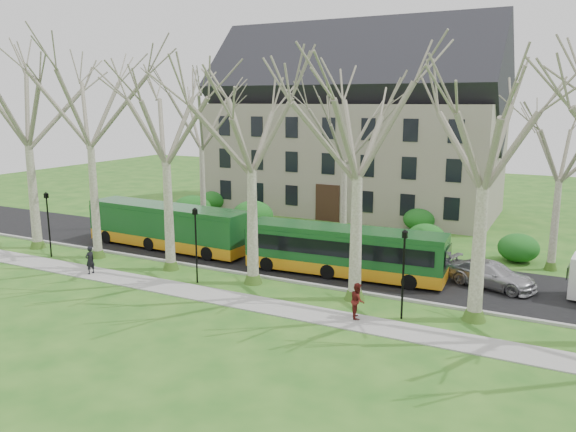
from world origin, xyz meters
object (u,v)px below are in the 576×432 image
Objects in this scene: bus_lead at (167,226)px; pedestrian_a at (90,260)px; pedestrian_b at (358,300)px; bus_follow at (344,251)px; sedan at (491,275)px.

bus_lead reaches higher than pedestrian_a.
pedestrian_a is 0.98× the size of pedestrian_b.
bus_follow reaches higher than sedan.
bus_lead reaches higher than bus_follow.
pedestrian_b is (-5.06, -7.70, 0.15)m from sedan.
pedestrian_b is at bearing 162.83° from sedan.
bus_lead is at bearing -178.81° from pedestrian_a.
pedestrian_b is at bearing -66.43° from bus_follow.
bus_lead reaches higher than sedan.
bus_lead is at bearing 175.45° from bus_follow.
sedan is 2.90× the size of pedestrian_a.
bus_lead is 17.60m from pedestrian_b.
sedan is at bearing 6.50° from bus_lead.
bus_follow is at bearing 1.63° from bus_lead.
pedestrian_a is (-13.63, -6.73, -0.64)m from bus_follow.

